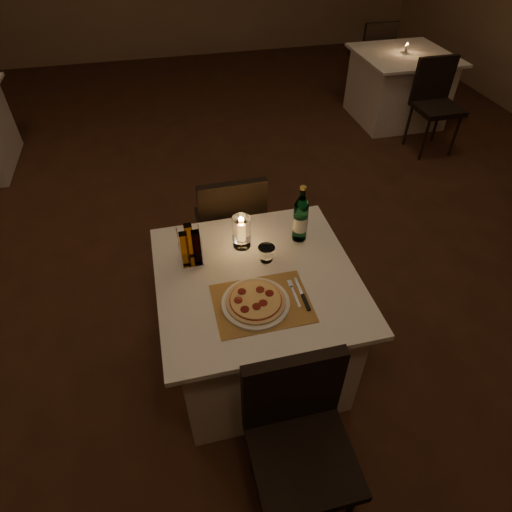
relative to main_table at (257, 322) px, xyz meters
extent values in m
cube|color=#432415|center=(-0.10, 0.81, -0.38)|extent=(8.00, 10.00, 0.02)
cube|color=white|center=(0.00, 0.00, -0.02)|extent=(0.88, 0.88, 0.71)
cube|color=white|center=(0.00, 0.00, 0.35)|extent=(1.00, 1.00, 0.03)
cube|color=black|center=(0.00, -0.80, 0.09)|extent=(0.42, 0.42, 0.05)
cube|color=black|center=(0.00, -0.61, 0.32)|extent=(0.42, 0.05, 0.42)
cylinder|color=black|center=(0.17, -0.97, -0.15)|extent=(0.03, 0.03, 0.44)
cylinder|color=black|center=(-0.17, -0.63, -0.15)|extent=(0.03, 0.03, 0.44)
cylinder|color=black|center=(0.17, -0.63, -0.15)|extent=(0.03, 0.03, 0.44)
cube|color=black|center=(0.00, 0.80, 0.09)|extent=(0.42, 0.42, 0.05)
cube|color=black|center=(0.00, 0.61, 0.32)|extent=(0.42, 0.05, 0.42)
cylinder|color=black|center=(0.17, 0.97, -0.15)|extent=(0.03, 0.03, 0.44)
cylinder|color=black|center=(-0.17, 0.97, -0.15)|extent=(0.03, 0.03, 0.44)
cylinder|color=black|center=(0.17, 0.63, -0.15)|extent=(0.03, 0.03, 0.44)
cylinder|color=black|center=(-0.17, 0.63, -0.15)|extent=(0.03, 0.03, 0.44)
cube|color=#AC7C3B|center=(-0.02, -0.18, 0.37)|extent=(0.45, 0.34, 0.00)
cylinder|color=white|center=(-0.05, -0.18, 0.38)|extent=(0.32, 0.32, 0.01)
cylinder|color=#D8B77F|center=(-0.05, -0.18, 0.39)|extent=(0.28, 0.28, 0.01)
cylinder|color=maroon|center=(-0.05, -0.18, 0.40)|extent=(0.24, 0.24, 0.00)
cylinder|color=#EACC7F|center=(-0.05, -0.18, 0.40)|extent=(0.24, 0.24, 0.00)
cylinder|color=maroon|center=(0.02, -0.16, 0.40)|extent=(0.04, 0.04, 0.00)
cylinder|color=maroon|center=(-0.02, -0.13, 0.40)|extent=(0.04, 0.04, 0.00)
cylinder|color=maroon|center=(-0.10, -0.12, 0.40)|extent=(0.04, 0.04, 0.00)
cylinder|color=maroon|center=(-0.13, -0.17, 0.40)|extent=(0.04, 0.04, 0.00)
cylinder|color=maroon|center=(-0.11, -0.23, 0.40)|extent=(0.04, 0.04, 0.00)
cylinder|color=maroon|center=(-0.06, -0.22, 0.40)|extent=(0.04, 0.04, 0.00)
cylinder|color=maroon|center=(-0.02, -0.21, 0.40)|extent=(0.04, 0.04, 0.00)
cube|color=silver|center=(0.14, -0.18, 0.37)|extent=(0.01, 0.14, 0.00)
cube|color=silver|center=(0.14, -0.09, 0.37)|extent=(0.02, 0.05, 0.00)
cube|color=black|center=(0.18, -0.23, 0.38)|extent=(0.02, 0.10, 0.01)
cube|color=silver|center=(0.18, -0.12, 0.37)|extent=(0.01, 0.12, 0.00)
cylinder|color=#539B6F|center=(0.30, 0.23, 0.48)|extent=(0.08, 0.08, 0.23)
cylinder|color=#539B6F|center=(0.30, 0.23, 0.67)|extent=(0.03, 0.03, 0.04)
cylinder|color=gold|center=(0.30, 0.23, 0.69)|extent=(0.03, 0.03, 0.01)
cylinder|color=silver|center=(0.30, 0.23, 0.47)|extent=(0.08, 0.08, 0.09)
cylinder|color=white|center=(-0.02, 0.25, 0.37)|extent=(0.09, 0.09, 0.01)
cylinder|color=white|center=(-0.02, 0.25, 0.39)|extent=(0.02, 0.02, 0.04)
cylinder|color=white|center=(-0.02, 0.25, 0.48)|extent=(0.10, 0.10, 0.14)
cylinder|color=white|center=(-0.02, 0.25, 0.47)|extent=(0.03, 0.03, 0.10)
ellipsoid|color=orange|center=(-0.02, 0.25, 0.53)|extent=(0.02, 0.02, 0.03)
cube|color=white|center=(-0.30, 0.20, 0.37)|extent=(0.12, 0.12, 0.01)
cylinder|color=white|center=(-0.35, 0.14, 0.46)|extent=(0.01, 0.01, 0.18)
cylinder|color=white|center=(-0.24, 0.14, 0.46)|extent=(0.01, 0.01, 0.18)
cylinder|color=white|center=(-0.35, 0.25, 0.46)|extent=(0.01, 0.01, 0.18)
cylinder|color=white|center=(-0.24, 0.25, 0.46)|extent=(0.01, 0.01, 0.18)
cube|color=#BF8C33|center=(-0.33, 0.17, 0.47)|extent=(0.04, 0.04, 0.20)
cube|color=#3F1E14|center=(-0.27, 0.17, 0.47)|extent=(0.04, 0.04, 0.20)
cube|color=#BF8C33|center=(-0.30, 0.23, 0.47)|extent=(0.04, 0.04, 0.20)
cube|color=white|center=(2.38, 2.94, -0.02)|extent=(0.88, 0.88, 0.71)
cube|color=white|center=(2.38, 2.94, 0.35)|extent=(1.00, 1.00, 0.03)
cube|color=black|center=(2.38, 2.14, 0.09)|extent=(0.42, 0.42, 0.05)
cube|color=black|center=(2.38, 2.33, 0.32)|extent=(0.42, 0.05, 0.42)
cylinder|color=black|center=(2.21, 1.97, -0.15)|extent=(0.03, 0.03, 0.44)
cylinder|color=black|center=(2.55, 1.97, -0.15)|extent=(0.03, 0.03, 0.44)
cylinder|color=black|center=(2.21, 2.31, -0.15)|extent=(0.03, 0.03, 0.44)
cylinder|color=black|center=(2.55, 2.31, -0.15)|extent=(0.03, 0.03, 0.44)
cube|color=black|center=(2.38, 3.74, 0.09)|extent=(0.42, 0.42, 0.05)
cube|color=black|center=(2.38, 3.56, 0.32)|extent=(0.42, 0.05, 0.42)
cylinder|color=black|center=(2.55, 3.91, -0.15)|extent=(0.03, 0.03, 0.44)
cylinder|color=black|center=(2.21, 3.91, -0.15)|extent=(0.03, 0.03, 0.44)
cylinder|color=black|center=(2.55, 3.57, -0.15)|extent=(0.03, 0.03, 0.44)
cylinder|color=black|center=(2.21, 3.57, -0.15)|extent=(0.03, 0.03, 0.44)
cylinder|color=white|center=(2.38, 2.94, 0.41)|extent=(0.03, 0.03, 0.09)
ellipsoid|color=orange|center=(2.38, 2.94, 0.46)|extent=(0.01, 0.01, 0.02)
camera|label=1|loc=(-0.36, -1.46, 1.89)|focal=30.00mm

